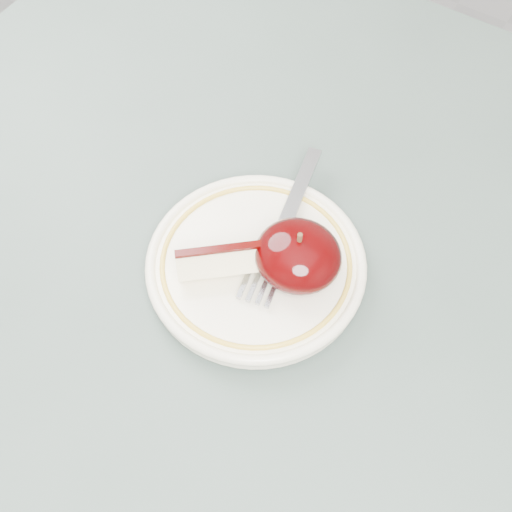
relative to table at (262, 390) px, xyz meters
The scene contains 5 objects.
table is the anchor object (origin of this frame).
plate 0.12m from the table, 126.96° to the left, with size 0.18×0.18×0.02m.
apple_half 0.14m from the table, 98.17° to the left, with size 0.07×0.07×0.05m.
apple_wedge 0.14m from the table, 151.37° to the left, with size 0.07×0.07×0.03m.
fork 0.15m from the table, 112.40° to the left, with size 0.06×0.16×0.00m.
Camera 1 is at (0.12, -0.20, 1.26)m, focal length 50.00 mm.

